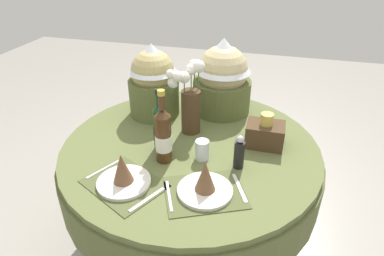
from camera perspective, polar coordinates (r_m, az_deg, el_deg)
ground at (r=2.27m, az=-0.23°, el=-18.97°), size 8.00×8.00×0.00m
dining_table at (r=1.85m, az=-0.27°, el=-6.69°), size 1.38×1.38×0.76m
place_setting_left at (r=1.50m, az=-11.74°, el=-8.04°), size 0.42×0.39×0.16m
place_setting_right at (r=1.43m, az=2.26°, el=-9.60°), size 0.42×0.38×0.16m
flower_vase at (r=1.78m, az=-0.44°, el=5.17°), size 0.18×0.18×0.41m
wine_bottle_left at (r=1.67m, az=-5.56°, el=0.13°), size 0.07×0.07×0.33m
wine_bottle_centre at (r=1.57m, az=-4.96°, el=-1.29°), size 0.08×0.08×0.37m
tumbler_near_left at (r=1.63m, az=1.75°, el=-3.78°), size 0.07×0.07×0.10m
pepper_mill at (r=1.57m, az=8.09°, el=-4.29°), size 0.05×0.05×0.17m
gift_tub_back_left at (r=1.98m, az=-6.69°, el=8.48°), size 0.30×0.30×0.44m
gift_tub_back_centre at (r=2.02m, az=5.25°, el=9.13°), size 0.35×0.35×0.45m
woven_basket_side_right at (r=1.77m, az=12.42°, el=-0.92°), size 0.19×0.14×0.18m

